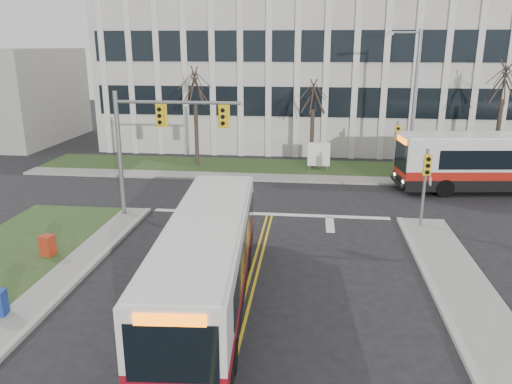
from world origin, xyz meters
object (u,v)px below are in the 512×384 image
Objects in this scene: directory_sign at (319,155)px; newspaper_box_red at (48,247)px; bus_cross at (506,164)px; streetlight at (412,97)px; bus_main at (208,264)px.

directory_sign is 2.11× the size of newspaper_box_red.
streetlight is at bearing -119.42° from bus_cross.
newspaper_box_red is at bearing 153.39° from bus_main.
streetlight is 6.71m from bus_cross.
bus_main reaches higher than directory_sign.
directory_sign is at bearing 166.77° from streetlight.
streetlight is at bearing 58.07° from bus_main.
streetlight is 0.83× the size of bus_main.
directory_sign is 19.13m from newspaper_box_red.
bus_cross is (5.26, -2.20, -3.55)m from streetlight.
directory_sign is 11.35m from bus_cross.
bus_cross is at bearing -17.97° from directory_sign.
streetlight reaches higher than bus_main.
newspaper_box_red is at bearing -67.44° from bus_cross.
streetlight is 6.96m from directory_sign.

